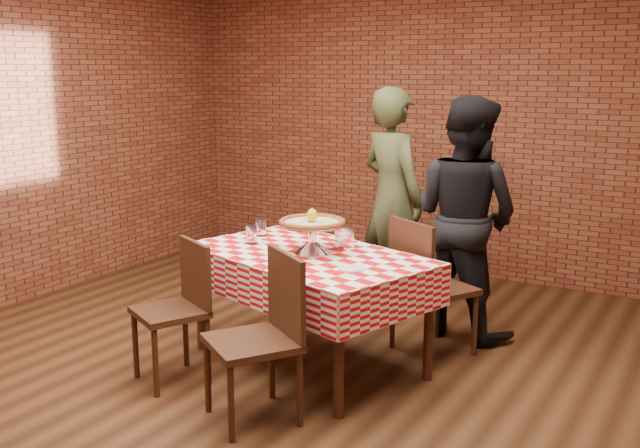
{
  "coord_description": "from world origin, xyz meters",
  "views": [
    {
      "loc": [
        2.43,
        -3.55,
        1.94
      ],
      "look_at": [
        0.05,
        0.53,
        0.93
      ],
      "focal_mm": 41.61,
      "sensor_mm": 36.0,
      "label": 1
    }
  ],
  "objects_px": {
    "water_glass_left": "(252,235)",
    "water_glass_right": "(261,227)",
    "pizza_stand": "(312,238)",
    "chair_far_right": "(434,286)",
    "pizza": "(312,223)",
    "chair_near_left": "(170,314)",
    "chair_far_left": "(348,268)",
    "table": "(309,309)",
    "diner_olive": "(392,198)",
    "diner_black": "(465,217)",
    "chair_near_right": "(252,340)",
    "condiment_caddy": "(344,237)"
  },
  "relations": [
    {
      "from": "pizza",
      "to": "condiment_caddy",
      "type": "relative_size",
      "value": 2.91
    },
    {
      "from": "chair_far_left",
      "to": "chair_near_left",
      "type": "bearing_deg",
      "value": 97.88
    },
    {
      "from": "diner_black",
      "to": "chair_far_right",
      "type": "bearing_deg",
      "value": 101.83
    },
    {
      "from": "chair_near_left",
      "to": "diner_black",
      "type": "bearing_deg",
      "value": 80.53
    },
    {
      "from": "chair_near_right",
      "to": "chair_far_right",
      "type": "distance_m",
      "value": 1.53
    },
    {
      "from": "pizza_stand",
      "to": "water_glass_left",
      "type": "relative_size",
      "value": 3.49
    },
    {
      "from": "water_glass_right",
      "to": "table",
      "type": "bearing_deg",
      "value": -24.49
    },
    {
      "from": "pizza_stand",
      "to": "chair_near_right",
      "type": "height_order",
      "value": "pizza_stand"
    },
    {
      "from": "diner_olive",
      "to": "diner_black",
      "type": "height_order",
      "value": "diner_olive"
    },
    {
      "from": "water_glass_right",
      "to": "chair_near_right",
      "type": "height_order",
      "value": "chair_near_right"
    },
    {
      "from": "water_glass_left",
      "to": "chair_far_right",
      "type": "distance_m",
      "value": 1.29
    },
    {
      "from": "pizza_stand",
      "to": "condiment_caddy",
      "type": "height_order",
      "value": "pizza_stand"
    },
    {
      "from": "water_glass_left",
      "to": "chair_near_left",
      "type": "xyz_separation_m",
      "value": [
        -0.13,
        -0.7,
        -0.38
      ]
    },
    {
      "from": "pizza_stand",
      "to": "chair_far_right",
      "type": "xyz_separation_m",
      "value": [
        0.61,
        0.6,
        -0.38
      ]
    },
    {
      "from": "water_glass_right",
      "to": "chair_far_left",
      "type": "xyz_separation_m",
      "value": [
        0.38,
        0.6,
        -0.39
      ]
    },
    {
      "from": "pizza_stand",
      "to": "chair_far_left",
      "type": "xyz_separation_m",
      "value": [
        -0.18,
        0.83,
        -0.42
      ]
    },
    {
      "from": "condiment_caddy",
      "to": "chair_far_left",
      "type": "bearing_deg",
      "value": 144.07
    },
    {
      "from": "chair_near_right",
      "to": "table",
      "type": "bearing_deg",
      "value": 133.04
    },
    {
      "from": "pizza",
      "to": "chair_far_right",
      "type": "xyz_separation_m",
      "value": [
        0.61,
        0.6,
        -0.48
      ]
    },
    {
      "from": "water_glass_left",
      "to": "chair_near_left",
      "type": "relative_size",
      "value": 0.14
    },
    {
      "from": "chair_near_left",
      "to": "chair_near_right",
      "type": "bearing_deg",
      "value": 13.36
    },
    {
      "from": "table",
      "to": "chair_near_right",
      "type": "xyz_separation_m",
      "value": [
        0.14,
        -0.83,
        0.09
      ]
    },
    {
      "from": "condiment_caddy",
      "to": "chair_far_left",
      "type": "distance_m",
      "value": 0.78
    },
    {
      "from": "water_glass_right",
      "to": "chair_near_right",
      "type": "relative_size",
      "value": 0.13
    },
    {
      "from": "diner_black",
      "to": "water_glass_left",
      "type": "bearing_deg",
      "value": 59.01
    },
    {
      "from": "condiment_caddy",
      "to": "chair_near_left",
      "type": "distance_m",
      "value": 1.23
    },
    {
      "from": "pizza",
      "to": "chair_near_left",
      "type": "bearing_deg",
      "value": -131.76
    },
    {
      "from": "chair_far_right",
      "to": "chair_far_left",
      "type": "bearing_deg",
      "value": 12.46
    },
    {
      "from": "water_glass_right",
      "to": "chair_far_right",
      "type": "distance_m",
      "value": 1.28
    },
    {
      "from": "water_glass_right",
      "to": "pizza_stand",
      "type": "bearing_deg",
      "value": -22.03
    },
    {
      "from": "pizza",
      "to": "diner_black",
      "type": "relative_size",
      "value": 0.25
    },
    {
      "from": "water_glass_left",
      "to": "water_glass_right",
      "type": "xyz_separation_m",
      "value": [
        -0.08,
        0.22,
        0.0
      ]
    },
    {
      "from": "pizza",
      "to": "chair_near_left",
      "type": "distance_m",
      "value": 1.06
    },
    {
      "from": "pizza_stand",
      "to": "chair_far_right",
      "type": "relative_size",
      "value": 0.45
    },
    {
      "from": "water_glass_left",
      "to": "chair_far_left",
      "type": "xyz_separation_m",
      "value": [
        0.31,
        0.82,
        -0.39
      ]
    },
    {
      "from": "pizza_stand",
      "to": "water_glass_left",
      "type": "distance_m",
      "value": 0.49
    },
    {
      "from": "chair_near_right",
      "to": "chair_far_right",
      "type": "xyz_separation_m",
      "value": [
        0.49,
        1.45,
        0.0
      ]
    },
    {
      "from": "condiment_caddy",
      "to": "chair_near_right",
      "type": "xyz_separation_m",
      "value": [
        0.01,
        -1.08,
        -0.36
      ]
    },
    {
      "from": "water_glass_right",
      "to": "condiment_caddy",
      "type": "bearing_deg",
      "value": -0.27
    },
    {
      "from": "table",
      "to": "diner_olive",
      "type": "distance_m",
      "value": 1.53
    },
    {
      "from": "pizza_stand",
      "to": "chair_near_left",
      "type": "distance_m",
      "value": 1.01
    },
    {
      "from": "chair_far_right",
      "to": "diner_black",
      "type": "xyz_separation_m",
      "value": [
        0.03,
        0.48,
        0.4
      ]
    },
    {
      "from": "chair_far_right",
      "to": "water_glass_left",
      "type": "bearing_deg",
      "value": 57.08
    },
    {
      "from": "pizza_stand",
      "to": "chair_near_right",
      "type": "bearing_deg",
      "value": -81.64
    },
    {
      "from": "diner_olive",
      "to": "water_glass_left",
      "type": "bearing_deg",
      "value": 99.74
    },
    {
      "from": "chair_near_left",
      "to": "chair_far_right",
      "type": "relative_size",
      "value": 0.93
    },
    {
      "from": "chair_near_right",
      "to": "chair_near_left",
      "type": "bearing_deg",
      "value": -159.33
    },
    {
      "from": "table",
      "to": "diner_olive",
      "type": "relative_size",
      "value": 0.87
    },
    {
      "from": "pizza_stand",
      "to": "chair_near_left",
      "type": "relative_size",
      "value": 0.49
    },
    {
      "from": "table",
      "to": "chair_far_left",
      "type": "height_order",
      "value": "chair_far_left"
    }
  ]
}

